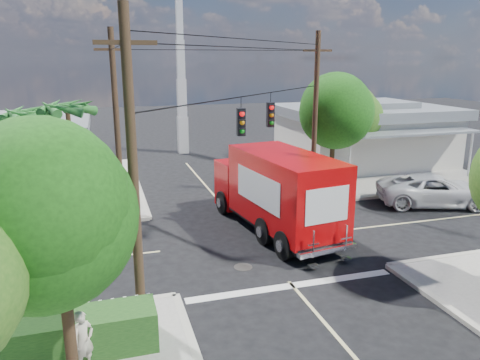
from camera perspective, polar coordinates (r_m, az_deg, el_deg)
name	(u,v)px	position (r m, az deg, el deg)	size (l,w,h in m)	color
ground	(253,241)	(20.31, 1.64, -7.39)	(120.00, 120.00, 0.00)	black
sidewalk_ne	(350,168)	(34.15, 13.32, 1.48)	(14.12, 14.12, 0.14)	gray
sidewalk_nw	(17,192)	(30.11, -25.53, -1.34)	(14.12, 14.12, 0.14)	gray
road_markings	(265,254)	(19.02, 3.05, -8.97)	(32.00, 32.00, 0.01)	beige
building_ne	(365,133)	(35.47, 14.94, 5.56)	(11.80, 10.20, 4.50)	silver
radio_tower	(181,84)	(38.45, -7.17, 11.59)	(0.80, 0.80, 17.00)	silver
tree_sw_front	(57,215)	(10.87, -21.36, -4.00)	(3.88, 3.78, 6.03)	#422D1C
tree_ne_front	(335,109)	(28.06, 11.51, 8.52)	(4.21, 4.14, 6.66)	#422D1C
tree_ne_back	(355,113)	(31.29, 13.80, 7.94)	(3.77, 3.66, 5.82)	#422D1C
palm_nw_front	(68,110)	(25.53, -20.29, 7.96)	(3.01, 3.08, 5.59)	#422D1C
palm_nw_back	(30,116)	(27.24, -24.27, 7.16)	(3.01, 3.08, 5.19)	#422D1C
utility_poles	(207,129)	(20.16, -4.01, 6.21)	(12.00, 10.68, 9.00)	#473321
picket_fence	(44,324)	(14.20, -22.75, -15.85)	(5.94, 0.06, 1.00)	silver
hedge_sw	(33,341)	(13.54, -23.97, -17.53)	(6.20, 1.20, 1.10)	#1A4117
vending_boxes	(325,180)	(27.96, 10.33, 0.06)	(1.90, 0.50, 1.10)	red
delivery_truck	(276,191)	(20.91, 4.44, -1.34)	(3.77, 8.80, 3.69)	black
parked_car	(435,190)	(26.88, 22.67, -1.16)	(2.73, 5.91, 1.64)	silver
pedestrian	(84,341)	(12.68, -18.54, -18.09)	(0.57, 0.37, 1.56)	beige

